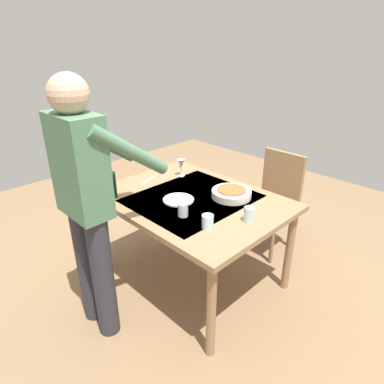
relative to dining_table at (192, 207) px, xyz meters
name	(u,v)px	position (x,y,z in m)	size (l,w,h in m)	color
ground_plane	(192,277)	(0.00, 0.00, -0.67)	(6.00, 6.00, 0.00)	#846647
dining_table	(192,207)	(0.00, 0.00, 0.00)	(1.37, 1.04, 0.74)	#93704C
chair_near	(275,195)	(-0.18, -0.90, -0.14)	(0.40, 0.40, 0.91)	brown
person_server	(87,199)	(0.11, 0.78, 0.29)	(0.42, 0.61, 1.69)	#2D2D38
wine_bottle	(111,184)	(0.44, 0.41, 0.18)	(0.07, 0.07, 0.30)	black
wine_glass_left	(181,165)	(0.39, -0.25, 0.18)	(0.07, 0.07, 0.15)	white
water_cup_near_left	(208,222)	(-0.38, 0.24, 0.12)	(0.08, 0.08, 0.09)	silver
water_cup_near_right	(183,210)	(-0.15, 0.24, 0.12)	(0.07, 0.07, 0.09)	silver
water_cup_far_left	(249,215)	(-0.51, -0.02, 0.13)	(0.07, 0.07, 0.10)	silver
serving_bowl_pasta	(231,193)	(-0.20, -0.22, 0.11)	(0.30, 0.30, 0.07)	silver
dinner_plate_near	(178,200)	(0.04, 0.10, 0.08)	(0.23, 0.23, 0.01)	silver
table_knife	(149,180)	(0.51, 0.01, 0.08)	(0.01, 0.20, 0.01)	silver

